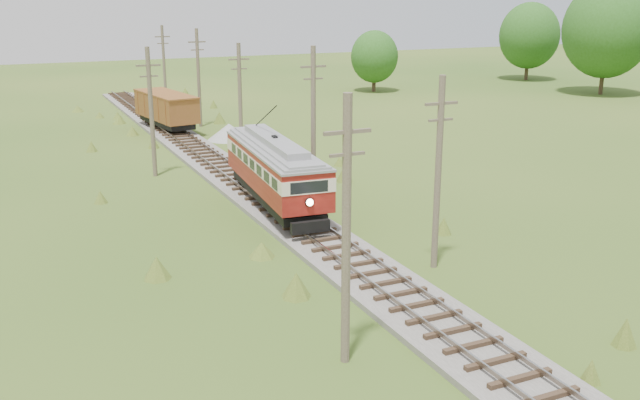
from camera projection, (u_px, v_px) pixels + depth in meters
name	position (u px, v px, depth m)	size (l,w,h in m)	color
railbed_main	(248.00, 187.00, 44.74)	(3.60, 96.00, 0.57)	#605B54
streetcar	(275.00, 166.00, 39.82)	(3.86, 12.22, 5.53)	black
gondola	(166.00, 108.00, 63.22)	(4.07, 9.00, 2.88)	black
gravel_pile	(231.00, 132.00, 59.99)	(3.76, 3.99, 1.37)	gray
utility_pole_r_2	(438.00, 172.00, 30.93)	(1.60, 0.30, 8.60)	brown
utility_pole_r_3	(313.00, 121.00, 42.17)	(1.60, 0.30, 9.00)	brown
utility_pole_r_4	(240.00, 98.00, 53.52)	(1.60, 0.30, 8.40)	brown
utility_pole_r_5	(199.00, 77.00, 64.95)	(1.60, 0.30, 8.90)	brown
utility_pole_r_6	(164.00, 66.00, 76.24)	(1.60, 0.30, 8.70)	brown
utility_pole_l_a	(346.00, 230.00, 22.62)	(1.60, 0.30, 9.00)	brown
utility_pole_l_b	(151.00, 111.00, 46.99)	(1.60, 0.30, 8.60)	brown
tree_right_4	(607.00, 30.00, 85.27)	(10.50, 10.50, 13.53)	#38281C
tree_right_5	(529.00, 36.00, 100.47)	(8.40, 8.40, 10.82)	#38281C
tree_mid_b	(374.00, 57.00, 88.79)	(5.88, 5.88, 7.57)	#38281C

